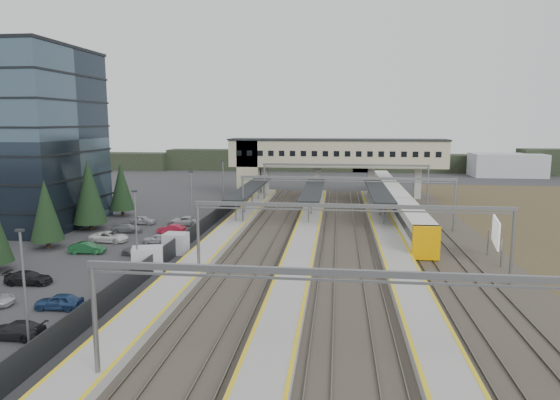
# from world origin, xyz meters

# --- Properties ---
(ground) EXTENTS (220.00, 220.00, 0.00)m
(ground) POSITION_xyz_m (0.00, 0.00, 0.00)
(ground) COLOR #2B2B2D
(ground) RESTS_ON ground
(conifer_row) EXTENTS (4.42, 49.82, 9.50)m
(conifer_row) POSITION_xyz_m (-22.00, -3.86, 4.84)
(conifer_row) COLOR black
(conifer_row) RESTS_ON ground
(car_park) EXTENTS (10.63, 44.59, 1.30)m
(car_park) POSITION_xyz_m (-13.71, -6.40, 0.61)
(car_park) COLOR #AAA9AD
(car_park) RESTS_ON ground
(lampposts) EXTENTS (0.50, 53.25, 8.07)m
(lampposts) POSITION_xyz_m (-8.00, 1.25, 4.34)
(lampposts) COLOR slate
(lampposts) RESTS_ON ground
(fence) EXTENTS (0.08, 90.00, 2.00)m
(fence) POSITION_xyz_m (-6.50, 5.00, 1.00)
(fence) COLOR #26282B
(fence) RESTS_ON ground
(relay_cabin_near) EXTENTS (3.41, 2.93, 2.40)m
(relay_cabin_near) POSITION_xyz_m (-7.35, -7.13, 1.20)
(relay_cabin_near) COLOR #A7A9AD
(relay_cabin_near) RESTS_ON ground
(relay_cabin_far) EXTENTS (2.57, 2.18, 2.27)m
(relay_cabin_far) POSITION_xyz_m (-6.79, -0.29, 1.13)
(relay_cabin_far) COLOR #A7A9AD
(relay_cabin_far) RESTS_ON ground
(rail_corridor) EXTENTS (34.00, 90.00, 0.92)m
(rail_corridor) POSITION_xyz_m (9.34, 5.00, 0.29)
(rail_corridor) COLOR #342F28
(rail_corridor) RESTS_ON ground
(canopies) EXTENTS (23.10, 30.00, 3.28)m
(canopies) POSITION_xyz_m (7.00, 27.00, 3.92)
(canopies) COLOR black
(canopies) RESTS_ON ground
(footbridge) EXTENTS (40.40, 6.40, 11.20)m
(footbridge) POSITION_xyz_m (7.70, 42.00, 7.93)
(footbridge) COLOR tan
(footbridge) RESTS_ON ground
(gantries) EXTENTS (28.40, 62.28, 7.17)m
(gantries) POSITION_xyz_m (12.00, 3.00, 6.00)
(gantries) COLOR slate
(gantries) RESTS_ON ground
(train) EXTENTS (2.81, 58.64, 3.53)m
(train) POSITION_xyz_m (20.00, 28.15, 2.01)
(train) COLOR silver
(train) RESTS_ON ground
(billboard) EXTENTS (1.14, 5.48, 4.63)m
(billboard) POSITION_xyz_m (27.03, 0.02, 3.08)
(billboard) COLOR slate
(billboard) RESTS_ON ground
(treeline_far) EXTENTS (170.00, 19.00, 7.00)m
(treeline_far) POSITION_xyz_m (23.81, 92.28, 2.95)
(treeline_far) COLOR black
(treeline_far) RESTS_ON ground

